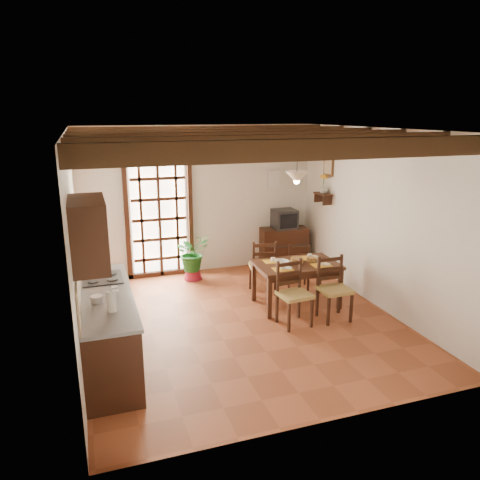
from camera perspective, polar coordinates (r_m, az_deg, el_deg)
name	(u,v)px	position (r m, az deg, el deg)	size (l,w,h in m)	color
ground_plane	(242,321)	(7.11, 0.27, -9.87)	(5.00, 5.00, 0.00)	brown
room_shell	(242,202)	(6.54, 0.29, 4.68)	(4.52, 5.02, 2.81)	silver
ceiling_beams	(242,138)	(6.44, 0.30, 12.34)	(4.50, 4.34, 0.20)	black
french_door	(159,215)	(8.82, -9.84, 3.01)	(1.26, 0.11, 2.32)	white
kitchen_counter	(107,328)	(6.05, -15.88, -10.25)	(0.64, 2.25, 1.38)	black
upper_cabinet	(89,234)	(4.93, -17.97, 0.75)	(0.35, 0.80, 0.70)	black
range_hood	(89,219)	(6.17, -17.90, 2.50)	(0.38, 0.60, 0.54)	white
counter_items	(104,288)	(5.95, -16.27, -5.65)	(0.50, 1.43, 0.25)	black
dining_table	(296,269)	(7.51, 6.90, -3.49)	(1.32, 0.87, 0.71)	#3C2013
chair_near_left	(294,305)	(6.94, 6.56, -7.93)	(0.48, 0.46, 0.95)	#A18444
chair_near_right	(334,300)	(7.21, 11.35, -7.21)	(0.44, 0.42, 0.95)	#A18444
chair_far_left	(263,276)	(8.08, 2.79, -4.40)	(0.52, 0.50, 0.96)	#A18444
chair_far_right	(297,274)	(8.33, 7.00, -4.13)	(0.48, 0.47, 0.85)	#A18444
table_setting	(297,264)	(7.49, 6.92, -2.94)	(0.95, 0.63, 0.09)	gold
table_bowl	(282,262)	(7.43, 5.15, -2.70)	(0.22, 0.22, 0.05)	white
sideboard	(284,247)	(9.48, 5.35, -0.86)	(0.92, 0.41, 0.78)	black
crt_tv	(285,219)	(9.33, 5.45, 2.56)	(0.45, 0.42, 0.38)	black
fuse_box	(273,179)	(9.37, 4.10, 7.48)	(0.25, 0.03, 0.32)	white
plant_pot	(193,274)	(8.79, -5.76, -4.11)	(0.34, 0.34, 0.21)	maroon
potted_plant	(192,250)	(8.65, -5.84, -1.23)	(1.61, 1.38, 1.79)	#144C19
wall_shelf	(323,196)	(8.90, 10.09, 5.30)	(0.20, 0.42, 0.20)	black
shelf_vase	(323,189)	(8.87, 10.13, 6.18)	(0.15, 0.15, 0.15)	#B2BFB2
shelf_flowers	(324,177)	(8.84, 10.19, 7.51)	(0.14, 0.14, 0.36)	gold
framed_picture	(328,167)	(8.86, 10.73, 8.75)	(0.03, 0.32, 0.32)	brown
pendant_lamp	(297,176)	(7.27, 6.93, 7.74)	(0.36, 0.36, 0.84)	black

